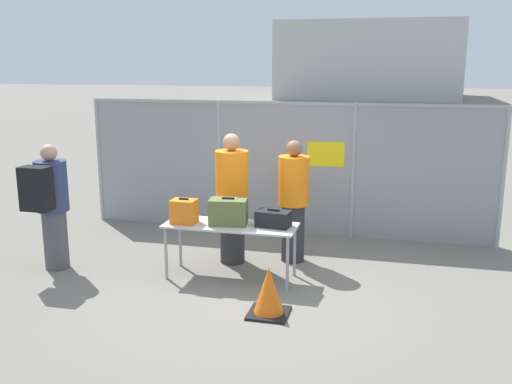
# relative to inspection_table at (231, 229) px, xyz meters

# --- Properties ---
(ground_plane) EXTENTS (120.00, 120.00, 0.00)m
(ground_plane) POSITION_rel_inspection_table_xyz_m (0.28, -0.07, -0.67)
(ground_plane) COLOR slate
(fence_section) EXTENTS (6.83, 0.07, 2.20)m
(fence_section) POSITION_rel_inspection_table_xyz_m (0.29, 2.22, 0.48)
(fence_section) COLOR #9EA0A5
(fence_section) RESTS_ON ground_plane
(inspection_table) EXTENTS (1.75, 0.63, 0.74)m
(inspection_table) POSITION_rel_inspection_table_xyz_m (0.00, 0.00, 0.00)
(inspection_table) COLOR #B2B2AD
(inspection_table) RESTS_ON ground_plane
(suitcase_orange) EXTENTS (0.33, 0.25, 0.34)m
(suitcase_orange) POSITION_rel_inspection_table_xyz_m (-0.61, -0.07, 0.22)
(suitcase_orange) COLOR orange
(suitcase_orange) RESTS_ON inspection_table
(suitcase_olive) EXTENTS (0.52, 0.35, 0.37)m
(suitcase_olive) POSITION_rel_inspection_table_xyz_m (-0.03, -0.01, 0.24)
(suitcase_olive) COLOR #566033
(suitcase_olive) RESTS_ON inspection_table
(suitcase_black) EXTENTS (0.46, 0.31, 0.23)m
(suitcase_black) POSITION_rel_inspection_table_xyz_m (0.57, 0.04, 0.17)
(suitcase_black) COLOR black
(suitcase_black) RESTS_ON inspection_table
(traveler_hooded) EXTENTS (0.43, 0.67, 1.74)m
(traveler_hooded) POSITION_rel_inspection_table_xyz_m (-2.46, -0.30, 0.29)
(traveler_hooded) COLOR #4C4C51
(traveler_hooded) RESTS_ON ground_plane
(security_worker_near) EXTENTS (0.46, 0.46, 1.86)m
(security_worker_near) POSITION_rel_inspection_table_xyz_m (-0.15, 0.59, 0.29)
(security_worker_near) COLOR #2D2D33
(security_worker_near) RESTS_ON ground_plane
(security_worker_far) EXTENTS (0.43, 0.43, 1.76)m
(security_worker_far) POSITION_rel_inspection_table_xyz_m (0.68, 0.86, 0.24)
(security_worker_far) COLOR #2D2D33
(security_worker_far) RESTS_ON ground_plane
(utility_trailer) EXTENTS (3.55, 2.30, 0.70)m
(utility_trailer) POSITION_rel_inspection_table_xyz_m (1.65, 4.94, -0.26)
(utility_trailer) COLOR silver
(utility_trailer) RESTS_ON ground_plane
(distant_hangar) EXTENTS (13.69, 12.16, 5.86)m
(distant_hangar) POSITION_rel_inspection_table_xyz_m (-0.38, 41.78, 2.26)
(distant_hangar) COLOR #B2B7B2
(distant_hangar) RESTS_ON ground_plane
(traffic_cone) EXTENTS (0.46, 0.46, 0.57)m
(traffic_cone) POSITION_rel_inspection_table_xyz_m (0.74, -1.01, -0.41)
(traffic_cone) COLOR black
(traffic_cone) RESTS_ON ground_plane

